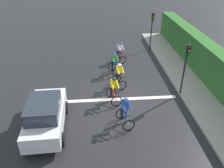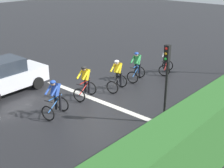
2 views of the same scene
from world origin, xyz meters
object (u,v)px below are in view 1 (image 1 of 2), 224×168
car_white (46,115)px  cyclist_mid (119,75)px  cyclist_fourth (114,90)px  cyclist_second (114,64)px  cyclist_lead (120,52)px  cyclist_trailing (125,112)px  traffic_light_near_crossing (186,63)px  traffic_light_far_junction (152,26)px

car_white → cyclist_mid: bearing=44.4°
cyclist_mid → cyclist_fourth: same height
cyclist_second → cyclist_fourth: size_ratio=1.00×
cyclist_lead → cyclist_fourth: (-1.00, -5.77, 0.00)m
cyclist_second → car_white: size_ratio=0.40×
cyclist_mid → cyclist_trailing: 3.96m
cyclist_mid → cyclist_trailing: bearing=-91.8°
cyclist_fourth → cyclist_trailing: size_ratio=1.00×
cyclist_trailing → cyclist_lead: bearing=85.6°
cyclist_fourth → traffic_light_near_crossing: traffic_light_near_crossing is taller
traffic_light_near_crossing → traffic_light_far_junction: size_ratio=1.00×
cyclist_mid → traffic_light_near_crossing: (3.75, -1.46, 1.43)m
cyclist_lead → cyclist_trailing: size_ratio=1.00×
cyclist_mid → car_white: bearing=-135.6°
traffic_light_near_crossing → cyclist_fourth: bearing=-175.4°
cyclist_second → traffic_light_far_junction: (3.75, 4.56, 1.43)m
cyclist_mid → traffic_light_near_crossing: traffic_light_near_crossing is taller
cyclist_trailing → traffic_light_far_junction: (3.73, 10.35, 1.43)m
traffic_light_near_crossing → cyclist_second: bearing=139.8°
cyclist_lead → cyclist_mid: (-0.48, -3.97, 0.00)m
cyclist_lead → cyclist_second: (-0.62, -2.14, 0.00)m
cyclist_second → cyclist_fourth: 3.66m
cyclist_lead → cyclist_second: size_ratio=1.00×
cyclist_fourth → traffic_light_far_junction: 9.28m
traffic_light_near_crossing → traffic_light_far_junction: bearing=91.1°
cyclist_trailing → traffic_light_near_crossing: (3.88, 2.50, 1.43)m
cyclist_trailing → traffic_light_far_junction: size_ratio=0.50×
cyclist_fourth → car_white: car_white is taller
car_white → cyclist_second: bearing=56.0°
cyclist_lead → car_white: 9.18m
traffic_light_near_crossing → traffic_light_far_junction: 7.85m
cyclist_second → traffic_light_near_crossing: traffic_light_near_crossing is taller
cyclist_mid → cyclist_second: bearing=94.5°
traffic_light_far_junction → traffic_light_near_crossing: bearing=-88.9°
cyclist_mid → traffic_light_far_junction: size_ratio=0.50×
cyclist_fourth → cyclist_trailing: (0.39, -2.15, 0.00)m
cyclist_fourth → traffic_light_near_crossing: 4.52m
cyclist_fourth → traffic_light_near_crossing: (4.27, 0.34, 1.43)m
cyclist_lead → car_white: size_ratio=0.40×
cyclist_mid → car_white: size_ratio=0.40×
cyclist_lead → car_white: (-4.56, -7.97, 0.08)m
cyclist_second → cyclist_trailing: (0.02, -5.79, 0.00)m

